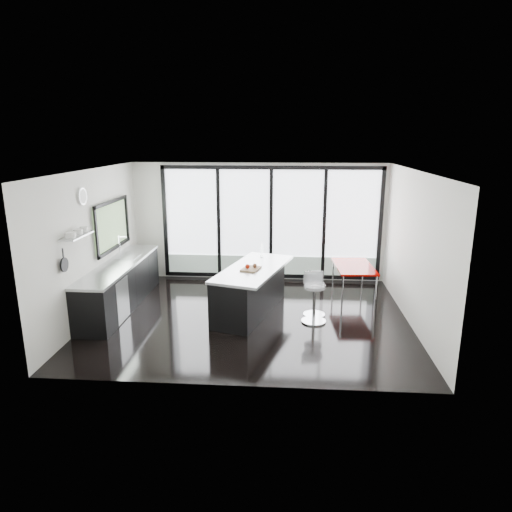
# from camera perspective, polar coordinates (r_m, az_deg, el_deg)

# --- Properties ---
(floor) EXTENTS (6.00, 5.00, 0.00)m
(floor) POSITION_cam_1_polar(r_m,az_deg,el_deg) (8.89, -0.79, -7.67)
(floor) COLOR black
(floor) RESTS_ON ground
(ceiling) EXTENTS (6.00, 5.00, 0.00)m
(ceiling) POSITION_cam_1_polar(r_m,az_deg,el_deg) (8.24, -0.86, 10.64)
(ceiling) COLOR white
(ceiling) RESTS_ON wall_back
(wall_back) EXTENTS (6.00, 0.09, 2.80)m
(wall_back) POSITION_cam_1_polar(r_m,az_deg,el_deg) (10.87, 1.74, 3.50)
(wall_back) COLOR silver
(wall_back) RESTS_ON ground
(wall_front) EXTENTS (6.00, 0.00, 2.80)m
(wall_front) POSITION_cam_1_polar(r_m,az_deg,el_deg) (6.06, -2.89, -4.42)
(wall_front) COLOR silver
(wall_front) RESTS_ON ground
(wall_left) EXTENTS (0.26, 5.00, 2.80)m
(wall_left) POSITION_cam_1_polar(r_m,az_deg,el_deg) (9.41, -19.06, 2.73)
(wall_left) COLOR silver
(wall_left) RESTS_ON ground
(wall_right) EXTENTS (0.00, 5.00, 2.80)m
(wall_right) POSITION_cam_1_polar(r_m,az_deg,el_deg) (8.72, 19.21, 0.73)
(wall_right) COLOR silver
(wall_right) RESTS_ON ground
(counter_cabinets) EXTENTS (0.69, 3.24, 1.36)m
(counter_cabinets) POSITION_cam_1_polar(r_m,az_deg,el_deg) (9.68, -16.58, -3.47)
(counter_cabinets) COLOR black
(counter_cabinets) RESTS_ON floor
(island) EXTENTS (1.55, 2.45, 1.21)m
(island) POSITION_cam_1_polar(r_m,az_deg,el_deg) (8.99, -0.74, -4.19)
(island) COLOR black
(island) RESTS_ON floor
(bar_stool_near) EXTENTS (0.54, 0.54, 0.73)m
(bar_stool_near) POSITION_cam_1_polar(r_m,az_deg,el_deg) (8.61, 7.27, -5.94)
(bar_stool_near) COLOR silver
(bar_stool_near) RESTS_ON floor
(bar_stool_far) EXTENTS (0.43, 0.43, 0.67)m
(bar_stool_far) POSITION_cam_1_polar(r_m,az_deg,el_deg) (8.94, 7.32, -5.37)
(bar_stool_far) COLOR silver
(bar_stool_far) RESTS_ON floor
(red_table) EXTENTS (0.85, 1.39, 0.72)m
(red_table) POSITION_cam_1_polar(r_m,az_deg,el_deg) (10.04, 12.05, -3.14)
(red_table) COLOR #9E0400
(red_table) RESTS_ON floor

